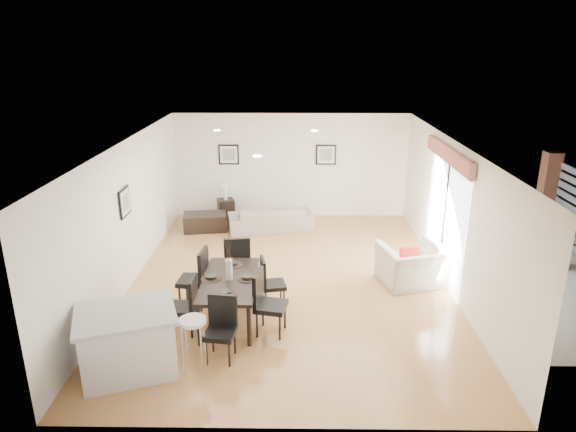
{
  "coord_description": "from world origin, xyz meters",
  "views": [
    {
      "loc": [
        0.1,
        -8.99,
        4.38
      ],
      "look_at": [
        -0.03,
        0.4,
        1.2
      ],
      "focal_mm": 32.0,
      "sensor_mm": 36.0,
      "label": 1
    }
  ],
  "objects_px": {
    "dining_chair_wfar": "(197,275)",
    "dining_chair_efar": "(269,280)",
    "dining_table": "(229,283)",
    "side_table": "(226,209)",
    "dining_chair_head": "(221,324)",
    "dining_chair_wnear": "(187,302)",
    "dining_chair_foot": "(237,260)",
    "dining_chair_enear": "(265,299)",
    "kitchen_island": "(128,341)",
    "coffee_table": "(205,222)",
    "sofa": "(271,218)",
    "bar_stool": "(193,327)",
    "armchair": "(413,265)"
  },
  "relations": [
    {
      "from": "dining_chair_wnear",
      "to": "coffee_table",
      "type": "height_order",
      "value": "dining_chair_wnear"
    },
    {
      "from": "dining_chair_foot",
      "to": "bar_stool",
      "type": "relative_size",
      "value": 1.29
    },
    {
      "from": "armchair",
      "to": "sofa",
      "type": "bearing_deg",
      "value": -61.16
    },
    {
      "from": "dining_chair_head",
      "to": "kitchen_island",
      "type": "distance_m",
      "value": 1.3
    },
    {
      "from": "dining_chair_wnear",
      "to": "side_table",
      "type": "relative_size",
      "value": 1.76
    },
    {
      "from": "dining_chair_head",
      "to": "coffee_table",
      "type": "bearing_deg",
      "value": 109.4
    },
    {
      "from": "dining_chair_wnear",
      "to": "dining_chair_head",
      "type": "height_order",
      "value": "dining_chair_wnear"
    },
    {
      "from": "dining_chair_wnear",
      "to": "dining_table",
      "type": "bearing_deg",
      "value": 126.34
    },
    {
      "from": "dining_chair_wfar",
      "to": "dining_chair_efar",
      "type": "bearing_deg",
      "value": 96.05
    },
    {
      "from": "dining_chair_efar",
      "to": "dining_chair_wfar",
      "type": "bearing_deg",
      "value": 78.07
    },
    {
      "from": "dining_chair_foot",
      "to": "bar_stool",
      "type": "xyz_separation_m",
      "value": [
        -0.34,
        -2.52,
        0.11
      ]
    },
    {
      "from": "dining_table",
      "to": "dining_chair_wfar",
      "type": "xyz_separation_m",
      "value": [
        -0.61,
        0.43,
        -0.06
      ]
    },
    {
      "from": "sofa",
      "to": "dining_chair_efar",
      "type": "height_order",
      "value": "dining_chair_efar"
    },
    {
      "from": "side_table",
      "to": "bar_stool",
      "type": "distance_m",
      "value": 6.55
    },
    {
      "from": "dining_chair_wnear",
      "to": "dining_chair_wfar",
      "type": "height_order",
      "value": "dining_chair_wfar"
    },
    {
      "from": "dining_chair_enear",
      "to": "dining_chair_wfar",
      "type": "bearing_deg",
      "value": 66.55
    },
    {
      "from": "dining_chair_enear",
      "to": "dining_table",
      "type": "bearing_deg",
      "value": 66.86
    },
    {
      "from": "dining_chair_enear",
      "to": "side_table",
      "type": "height_order",
      "value": "dining_chair_enear"
    },
    {
      "from": "bar_stool",
      "to": "dining_chair_wnear",
      "type": "bearing_deg",
      "value": 106.12
    },
    {
      "from": "dining_chair_enear",
      "to": "kitchen_island",
      "type": "bearing_deg",
      "value": 130.46
    },
    {
      "from": "kitchen_island",
      "to": "sofa",
      "type": "bearing_deg",
      "value": 53.96
    },
    {
      "from": "sofa",
      "to": "armchair",
      "type": "height_order",
      "value": "armchair"
    },
    {
      "from": "dining_chair_foot",
      "to": "dining_table",
      "type": "bearing_deg",
      "value": 81.52
    },
    {
      "from": "dining_chair_wnear",
      "to": "side_table",
      "type": "bearing_deg",
      "value": -177.96
    },
    {
      "from": "dining_table",
      "to": "dining_chair_enear",
      "type": "relative_size",
      "value": 1.68
    },
    {
      "from": "dining_chair_foot",
      "to": "coffee_table",
      "type": "bearing_deg",
      "value": -78.1
    },
    {
      "from": "dining_chair_efar",
      "to": "sofa",
      "type": "bearing_deg",
      "value": -9.46
    },
    {
      "from": "dining_chair_enear",
      "to": "side_table",
      "type": "xyz_separation_m",
      "value": [
        -1.33,
        5.5,
        -0.31
      ]
    },
    {
      "from": "dining_chair_efar",
      "to": "coffee_table",
      "type": "bearing_deg",
      "value": 12.84
    },
    {
      "from": "armchair",
      "to": "dining_chair_enear",
      "type": "relative_size",
      "value": 1.14
    },
    {
      "from": "dining_chair_enear",
      "to": "dining_chair_foot",
      "type": "xyz_separation_m",
      "value": [
        -0.6,
        1.49,
        0.01
      ]
    },
    {
      "from": "dining_chair_wfar",
      "to": "side_table",
      "type": "bearing_deg",
      "value": -172.27
    },
    {
      "from": "dining_chair_wnear",
      "to": "dining_chair_head",
      "type": "bearing_deg",
      "value": 45.12
    },
    {
      "from": "sofa",
      "to": "dining_chair_head",
      "type": "relative_size",
      "value": 2.15
    },
    {
      "from": "dining_chair_wnear",
      "to": "coffee_table",
      "type": "distance_m",
      "value": 4.75
    },
    {
      "from": "dining_table",
      "to": "coffee_table",
      "type": "xyz_separation_m",
      "value": [
        -1.13,
        4.27,
        -0.45
      ]
    },
    {
      "from": "dining_chair_wfar",
      "to": "dining_chair_enear",
      "type": "xyz_separation_m",
      "value": [
        1.22,
        -0.84,
        -0.01
      ]
    },
    {
      "from": "dining_table",
      "to": "side_table",
      "type": "relative_size",
      "value": 3.24
    },
    {
      "from": "dining_chair_head",
      "to": "side_table",
      "type": "height_order",
      "value": "dining_chair_head"
    },
    {
      "from": "dining_table",
      "to": "coffee_table",
      "type": "distance_m",
      "value": 4.44
    },
    {
      "from": "dining_chair_efar",
      "to": "dining_chair_head",
      "type": "relative_size",
      "value": 0.95
    },
    {
      "from": "dining_chair_wfar",
      "to": "dining_chair_efar",
      "type": "distance_m",
      "value": 1.23
    },
    {
      "from": "bar_stool",
      "to": "armchair",
      "type": "bearing_deg",
      "value": 37.55
    },
    {
      "from": "dining_chair_enear",
      "to": "kitchen_island",
      "type": "relative_size",
      "value": 0.66
    },
    {
      "from": "dining_chair_efar",
      "to": "bar_stool",
      "type": "relative_size",
      "value": 1.11
    },
    {
      "from": "sofa",
      "to": "dining_chair_foot",
      "type": "height_order",
      "value": "dining_chair_foot"
    },
    {
      "from": "dining_chair_enear",
      "to": "dining_chair_head",
      "type": "relative_size",
      "value": 1.1
    },
    {
      "from": "dining_chair_wnear",
      "to": "dining_chair_efar",
      "type": "xyz_separation_m",
      "value": [
        1.24,
        0.86,
        -0.03
      ]
    },
    {
      "from": "dining_chair_foot",
      "to": "coffee_table",
      "type": "distance_m",
      "value": 3.42
    },
    {
      "from": "side_table",
      "to": "sofa",
      "type": "bearing_deg",
      "value": -33.01
    }
  ]
}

